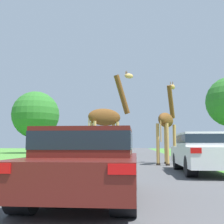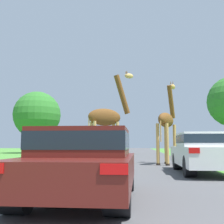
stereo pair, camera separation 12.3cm
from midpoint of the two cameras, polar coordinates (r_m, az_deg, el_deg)
road at (r=30.29m, az=4.41°, el=-8.62°), size 6.87×120.00×0.00m
giraffe_near_road at (r=15.61m, az=-1.13°, el=-1.07°), size 2.63×1.74×5.37m
giraffe_companion at (r=15.54m, az=10.85°, el=-2.02°), size 1.43×2.58×4.77m
car_lead_maroon at (r=5.57m, az=-5.77°, el=-9.91°), size 1.93×4.02×1.36m
car_queue_right at (r=32.09m, az=1.13°, el=-7.17°), size 1.71×4.69×1.43m
car_queue_left at (r=11.15m, az=17.60°, el=-7.61°), size 1.78×4.81×1.50m
tree_centre_back at (r=36.83m, az=-15.35°, el=-0.58°), size 5.93×5.93×7.78m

